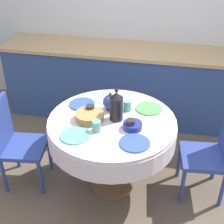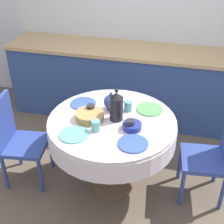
{
  "view_description": "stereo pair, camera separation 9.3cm",
  "coord_description": "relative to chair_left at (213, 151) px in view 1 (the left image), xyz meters",
  "views": [
    {
      "loc": [
        0.45,
        -2.22,
        2.27
      ],
      "look_at": [
        0.0,
        0.0,
        0.85
      ],
      "focal_mm": 50.0,
      "sensor_mm": 36.0,
      "label": 1
    },
    {
      "loc": [
        0.54,
        -2.2,
        2.27
      ],
      "look_at": [
        0.0,
        0.0,
        0.85
      ],
      "focal_mm": 50.0,
      "sensor_mm": 36.0,
      "label": 2
    }
  ],
  "objects": [
    {
      "name": "plate_far_right",
      "position": [
        -0.61,
        0.15,
        0.28
      ],
      "size": [
        0.24,
        0.24,
        0.01
      ],
      "primitive_type": "cylinder",
      "color": "#5BA85B",
      "rests_on": "dining_table"
    },
    {
      "name": "cup_near_right",
      "position": [
        -0.73,
        -0.21,
        0.32
      ],
      "size": [
        0.07,
        0.07,
        0.1
      ],
      "primitive_type": "cylinder",
      "color": "#28282D",
      "rests_on": "dining_table"
    },
    {
      "name": "teapot",
      "position": [
        -0.96,
        0.07,
        0.35
      ],
      "size": [
        0.19,
        0.14,
        0.18
      ],
      "color": "#33478E",
      "rests_on": "dining_table"
    },
    {
      "name": "plate_near_left",
      "position": [
        -1.15,
        -0.39,
        0.28
      ],
      "size": [
        0.24,
        0.24,
        0.01
      ],
      "primitive_type": "cylinder",
      "color": "#60BCB7",
      "rests_on": "dining_table"
    },
    {
      "name": "bread_basket",
      "position": [
        -1.1,
        -0.13,
        0.31
      ],
      "size": [
        0.25,
        0.25,
        0.07
      ],
      "primitive_type": "cylinder",
      "color": "#AD844C",
      "rests_on": "dining_table"
    },
    {
      "name": "chair_left",
      "position": [
        0.0,
        0.0,
        0.0
      ],
      "size": [
        0.44,
        0.44,
        0.9
      ],
      "rotation": [
        0.0,
        0.0,
        -4.61
      ],
      "color": "#2D428E",
      "rests_on": "ground_plane"
    },
    {
      "name": "dining_table",
      "position": [
        -0.91,
        -0.1,
        0.14
      ],
      "size": [
        1.14,
        1.14,
        0.77
      ],
      "color": "brown",
      "rests_on": "ground_plane"
    },
    {
      "name": "ground_plane",
      "position": [
        -0.91,
        -0.1,
        -0.49
      ],
      "size": [
        12.0,
        12.0,
        0.0
      ],
      "primitive_type": "plane",
      "color": "brown"
    },
    {
      "name": "cup_far_left",
      "position": [
        -1.11,
        -0.05,
        0.32
      ],
      "size": [
        0.07,
        0.07,
        0.1
      ],
      "primitive_type": "cylinder",
      "color": "#28282D",
      "rests_on": "dining_table"
    },
    {
      "name": "plate_near_right",
      "position": [
        -0.67,
        -0.39,
        0.28
      ],
      "size": [
        0.24,
        0.24,
        0.01
      ],
      "primitive_type": "cylinder",
      "color": "#3856AD",
      "rests_on": "dining_table"
    },
    {
      "name": "plate_far_left",
      "position": [
        -1.24,
        0.1,
        0.28
      ],
      "size": [
        0.24,
        0.24,
        0.01
      ],
      "primitive_type": "cylinder",
      "color": "#3856AD",
      "rests_on": "dining_table"
    },
    {
      "name": "coffee_carafe",
      "position": [
        -0.87,
        -0.08,
        0.4
      ],
      "size": [
        0.12,
        0.12,
        0.3
      ],
      "color": "black",
      "rests_on": "dining_table"
    },
    {
      "name": "kitchen_counter",
      "position": [
        -0.91,
        1.22,
        -0.03
      ],
      "size": [
        3.24,
        0.64,
        0.93
      ],
      "color": "#2D4784",
      "rests_on": "ground_plane"
    },
    {
      "name": "chair_right",
      "position": [
        -1.81,
        -0.21,
        0.0
      ],
      "size": [
        0.45,
        0.45,
        0.9
      ],
      "rotation": [
        0.0,
        0.0,
        -1.45
      ],
      "color": "#2D428E",
      "rests_on": "ground_plane"
    },
    {
      "name": "cup_near_left",
      "position": [
        -1.0,
        -0.29,
        0.32
      ],
      "size": [
        0.07,
        0.07,
        0.1
      ],
      "primitive_type": "cylinder",
      "color": "#5BA39E",
      "rests_on": "dining_table"
    },
    {
      "name": "cup_far_right",
      "position": [
        -0.8,
        0.09,
        0.32
      ],
      "size": [
        0.07,
        0.07,
        0.1
      ],
      "primitive_type": "cylinder",
      "color": "#5BA39E",
      "rests_on": "dining_table"
    },
    {
      "name": "wall_back",
      "position": [
        -0.91,
        1.55,
        0.81
      ],
      "size": [
        7.0,
        0.05,
        2.6
      ],
      "color": "silver",
      "rests_on": "ground_plane"
    },
    {
      "name": "fruit_bowl",
      "position": [
        -0.71,
        -0.19,
        0.3
      ],
      "size": [
        0.16,
        0.16,
        0.05
      ],
      "primitive_type": "cylinder",
      "color": "navy",
      "rests_on": "dining_table"
    }
  ]
}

